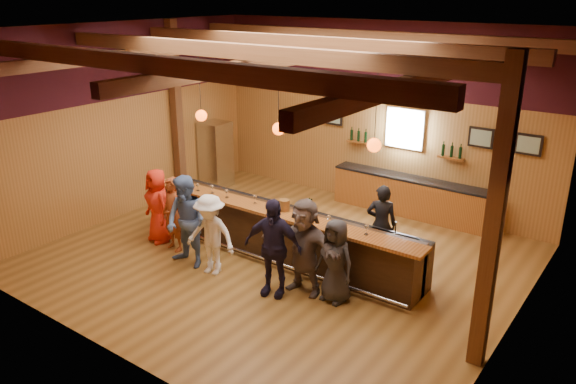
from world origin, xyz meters
name	(u,v)px	position (x,y,z in m)	size (l,w,h in m)	color
room	(280,101)	(0.00, 0.06, 3.21)	(9.04, 9.00, 4.52)	brown
bar_counter	(284,233)	(0.02, 0.15, 0.52)	(6.30, 1.07, 1.11)	black
back_bar_cabinet	(412,197)	(1.20, 3.72, 0.48)	(4.00, 0.52, 0.95)	brown
window	(405,129)	(0.80, 3.95, 2.05)	(0.95, 0.09, 0.95)	silver
framed_pictures	(440,132)	(1.67, 3.94, 2.10)	(5.35, 0.05, 0.45)	black
wine_shelves	(403,147)	(0.80, 3.88, 1.62)	(3.00, 0.18, 0.30)	brown
pendant_lights	(279,128)	(0.00, 0.00, 2.71)	(4.24, 0.24, 1.37)	black
stainless_fridge	(216,154)	(-4.10, 2.60, 0.90)	(0.70, 0.70, 1.80)	silver
customer_orange	(158,206)	(-2.62, -0.82, 0.81)	(0.80, 0.52, 1.63)	red
customer_redvest	(173,214)	(-2.04, -0.93, 0.79)	(0.58, 0.38, 1.58)	#8F3C1A
customer_denim	(187,222)	(-1.29, -1.28, 0.92)	(0.90, 0.70, 1.85)	#5572AA
customer_white	(210,235)	(-0.69, -1.25, 0.80)	(1.03, 0.59, 1.60)	white
customer_navy	(273,247)	(0.73, -1.18, 0.91)	(1.06, 0.44, 1.82)	#1D1831
customer_brown	(304,246)	(1.14, -0.79, 0.89)	(1.65, 0.53, 1.78)	#62534E
customer_dark	(335,261)	(1.75, -0.72, 0.76)	(0.74, 0.48, 1.52)	#2A292C
bartender	(381,224)	(1.72, 1.05, 0.82)	(0.60, 0.39, 1.63)	black
ice_bucket	(285,205)	(0.18, -0.06, 1.22)	(0.20, 0.20, 0.22)	brown
bottle_a	(311,210)	(0.79, -0.05, 1.26)	(0.08, 0.08, 0.38)	black
bottle_b	(309,209)	(0.73, -0.02, 1.25)	(0.08, 0.08, 0.37)	black
glass_a	(177,180)	(-2.60, -0.23, 1.24)	(0.08, 0.08, 0.18)	silver
glass_b	(198,185)	(-2.00, -0.22, 1.23)	(0.08, 0.08, 0.17)	silver
glass_c	(212,187)	(-1.65, -0.16, 1.24)	(0.08, 0.08, 0.19)	silver
glass_d	(227,191)	(-1.22, -0.17, 1.24)	(0.08, 0.08, 0.18)	silver
glass_e	(255,197)	(-0.53, -0.10, 1.25)	(0.09, 0.09, 0.19)	silver
glass_f	(307,212)	(0.76, -0.13, 1.25)	(0.09, 0.09, 0.19)	silver
glass_g	(329,218)	(1.24, -0.15, 1.24)	(0.08, 0.08, 0.19)	silver
glass_h	(367,227)	(2.01, -0.13, 1.25)	(0.09, 0.09, 0.20)	silver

